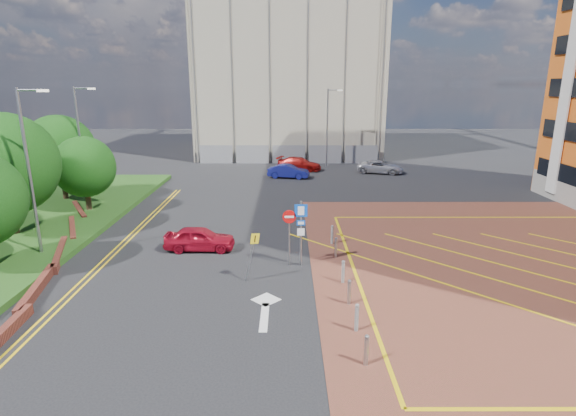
{
  "coord_description": "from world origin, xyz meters",
  "views": [
    {
      "loc": [
        -0.13,
        -19.14,
        8.42
      ],
      "look_at": [
        -0.11,
        2.53,
        2.45
      ],
      "focal_mm": 28.0,
      "sensor_mm": 36.0,
      "label": 1
    }
  ],
  "objects_px": {
    "lamp_left_near": "(30,166)",
    "car_blue_back": "(289,171)",
    "warning_sign": "(252,251)",
    "car_red_back": "(299,164)",
    "tree_b": "(5,164)",
    "tree_d": "(60,150)",
    "car_silver_back": "(380,167)",
    "lamp_back": "(328,125)",
    "sign_cluster": "(297,227)",
    "tree_c": "(84,167)",
    "car_red_left": "(200,238)",
    "lamp_left_far": "(81,141)"
  },
  "relations": [
    {
      "from": "lamp_left_far",
      "to": "lamp_back",
      "type": "height_order",
      "value": "lamp_left_far"
    },
    {
      "from": "lamp_left_near",
      "to": "car_silver_back",
      "type": "distance_m",
      "value": 31.2
    },
    {
      "from": "car_blue_back",
      "to": "warning_sign",
      "type": "bearing_deg",
      "value": -172.72
    },
    {
      "from": "tree_b",
      "to": "warning_sign",
      "type": "xyz_separation_m",
      "value": [
        13.83,
        -5.82,
        -2.81
      ]
    },
    {
      "from": "lamp_back",
      "to": "car_silver_back",
      "type": "height_order",
      "value": "lamp_back"
    },
    {
      "from": "car_red_left",
      "to": "car_blue_back",
      "type": "xyz_separation_m",
      "value": [
        4.71,
        18.86,
        0.0
      ]
    },
    {
      "from": "tree_d",
      "to": "warning_sign",
      "type": "bearing_deg",
      "value": -42.99
    },
    {
      "from": "tree_c",
      "to": "warning_sign",
      "type": "distance_m",
      "value": 16.13
    },
    {
      "from": "car_red_back",
      "to": "sign_cluster",
      "type": "bearing_deg",
      "value": -161.9
    },
    {
      "from": "car_red_back",
      "to": "tree_d",
      "type": "bearing_deg",
      "value": 146.31
    },
    {
      "from": "tree_c",
      "to": "warning_sign",
      "type": "height_order",
      "value": "tree_c"
    },
    {
      "from": "car_red_left",
      "to": "lamp_left_far",
      "type": "bearing_deg",
      "value": 47.51
    },
    {
      "from": "car_red_back",
      "to": "car_silver_back",
      "type": "relative_size",
      "value": 1.02
    },
    {
      "from": "tree_b",
      "to": "sign_cluster",
      "type": "bearing_deg",
      "value": -14.26
    },
    {
      "from": "tree_c",
      "to": "lamp_left_far",
      "type": "xyz_separation_m",
      "value": [
        -0.92,
        2.0,
        1.47
      ]
    },
    {
      "from": "lamp_left_near",
      "to": "lamp_left_far",
      "type": "bearing_deg",
      "value": 101.31
    },
    {
      "from": "lamp_left_far",
      "to": "lamp_back",
      "type": "relative_size",
      "value": 1.0
    },
    {
      "from": "lamp_back",
      "to": "sign_cluster",
      "type": "distance_m",
      "value": 27.38
    },
    {
      "from": "tree_d",
      "to": "lamp_left_far",
      "type": "height_order",
      "value": "lamp_left_far"
    },
    {
      "from": "sign_cluster",
      "to": "car_blue_back",
      "type": "bearing_deg",
      "value": 90.91
    },
    {
      "from": "tree_c",
      "to": "car_red_back",
      "type": "bearing_deg",
      "value": 47.61
    },
    {
      "from": "lamp_left_far",
      "to": "sign_cluster",
      "type": "distance_m",
      "value": 18.58
    },
    {
      "from": "tree_b",
      "to": "sign_cluster",
      "type": "xyz_separation_m",
      "value": [
        15.8,
        -4.02,
        -2.28
      ]
    },
    {
      "from": "tree_c",
      "to": "car_red_back",
      "type": "height_order",
      "value": "tree_c"
    },
    {
      "from": "tree_d",
      "to": "car_red_back",
      "type": "distance_m",
      "value": 22.08
    },
    {
      "from": "tree_c",
      "to": "lamp_back",
      "type": "height_order",
      "value": "lamp_back"
    },
    {
      "from": "sign_cluster",
      "to": "car_blue_back",
      "type": "distance_m",
      "value": 21.04
    },
    {
      "from": "tree_c",
      "to": "warning_sign",
      "type": "relative_size",
      "value": 2.18
    },
    {
      "from": "lamp_left_near",
      "to": "tree_d",
      "type": "bearing_deg",
      "value": 110.35
    },
    {
      "from": "warning_sign",
      "to": "lamp_back",
      "type": "bearing_deg",
      "value": 78.71
    },
    {
      "from": "sign_cluster",
      "to": "lamp_left_far",
      "type": "bearing_deg",
      "value": 143.18
    },
    {
      "from": "tree_b",
      "to": "tree_c",
      "type": "height_order",
      "value": "tree_b"
    },
    {
      "from": "lamp_left_near",
      "to": "car_blue_back",
      "type": "xyz_separation_m",
      "value": [
        12.38,
        19.98,
        -4.03
      ]
    },
    {
      "from": "warning_sign",
      "to": "car_blue_back",
      "type": "distance_m",
      "value": 22.87
    },
    {
      "from": "lamp_left_near",
      "to": "car_red_back",
      "type": "relative_size",
      "value": 1.77
    },
    {
      "from": "tree_b",
      "to": "sign_cluster",
      "type": "distance_m",
      "value": 16.46
    },
    {
      "from": "car_red_left",
      "to": "car_red_back",
      "type": "relative_size",
      "value": 0.81
    },
    {
      "from": "tree_b",
      "to": "car_blue_back",
      "type": "height_order",
      "value": "tree_b"
    },
    {
      "from": "lamp_back",
      "to": "car_blue_back",
      "type": "xyz_separation_m",
      "value": [
        -4.12,
        -6.02,
        -3.73
      ]
    },
    {
      "from": "sign_cluster",
      "to": "tree_c",
      "type": "bearing_deg",
      "value": 146.84
    },
    {
      "from": "lamp_left_near",
      "to": "car_blue_back",
      "type": "relative_size",
      "value": 2.1
    },
    {
      "from": "lamp_back",
      "to": "car_red_left",
      "type": "bearing_deg",
      "value": -109.53
    },
    {
      "from": "tree_d",
      "to": "car_red_back",
      "type": "xyz_separation_m",
      "value": [
        17.57,
        12.97,
        -3.22
      ]
    },
    {
      "from": "sign_cluster",
      "to": "car_red_left",
      "type": "relative_size",
      "value": 0.87
    },
    {
      "from": "tree_c",
      "to": "warning_sign",
      "type": "xyz_separation_m",
      "value": [
        11.83,
        -10.82,
        -1.76
      ]
    },
    {
      "from": "tree_d",
      "to": "car_silver_back",
      "type": "relative_size",
      "value": 1.37
    },
    {
      "from": "lamp_left_far",
      "to": "car_red_left",
      "type": "height_order",
      "value": "lamp_left_far"
    },
    {
      "from": "warning_sign",
      "to": "car_red_back",
      "type": "height_order",
      "value": "warning_sign"
    },
    {
      "from": "tree_b",
      "to": "car_red_back",
      "type": "height_order",
      "value": "tree_b"
    },
    {
      "from": "tree_b",
      "to": "lamp_left_near",
      "type": "xyz_separation_m",
      "value": [
        3.08,
        -3.0,
        0.42
      ]
    }
  ]
}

